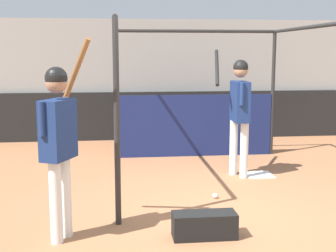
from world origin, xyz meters
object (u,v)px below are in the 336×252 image
at_px(player_batter, 239,105).
at_px(player_waiting, 59,136).
at_px(equipment_bag, 204,225).
at_px(baseball, 215,196).

bearing_deg(player_batter, player_waiting, 132.83).
height_order(equipment_bag, baseball, equipment_bag).
relative_size(player_waiting, equipment_bag, 3.10).
bearing_deg(baseball, player_batter, 61.32).
xyz_separation_m(player_waiting, baseball, (1.96, 1.22, -1.11)).
height_order(player_batter, player_waiting, player_waiting).
bearing_deg(player_batter, baseball, 151.82).
bearing_deg(equipment_bag, player_batter, 67.39).
height_order(player_waiting, equipment_bag, player_waiting).
xyz_separation_m(player_batter, baseball, (-0.62, -1.13, -1.13)).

